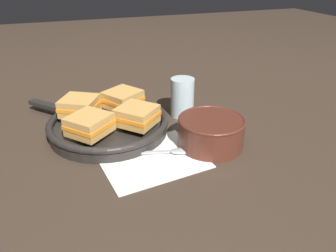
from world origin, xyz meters
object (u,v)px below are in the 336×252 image
(soup_bowl, at_px, (211,130))
(spoon, at_px, (171,151))
(sandwich_far_right, at_px, (80,106))
(sandwich_near_right, at_px, (137,115))
(drinking_glass, at_px, (182,97))
(sandwich_near_left, at_px, (89,124))
(skillet, at_px, (108,125))
(sandwich_far_left, at_px, (123,99))

(soup_bowl, bearing_deg, spoon, -176.88)
(spoon, relative_size, sandwich_far_right, 1.24)
(sandwich_near_right, xyz_separation_m, drinking_glass, (0.16, 0.09, -0.01))
(soup_bowl, distance_m, sandwich_far_right, 0.36)
(spoon, height_order, sandwich_near_left, sandwich_near_left)
(soup_bowl, relative_size, spoon, 1.05)
(sandwich_near_left, relative_size, sandwich_far_right, 1.03)
(sandwich_near_right, height_order, sandwich_far_right, same)
(sandwich_near_right, xyz_separation_m, sandwich_far_right, (-0.13, 0.11, 0.00))
(skillet, distance_m, sandwich_near_left, 0.10)
(skillet, relative_size, sandwich_far_left, 3.08)
(sandwich_near_left, bearing_deg, spoon, -28.90)
(spoon, xyz_separation_m, sandwich_far_left, (-0.06, 0.23, 0.06))
(sandwich_far_right, bearing_deg, sandwich_near_left, -85.28)
(drinking_glass, bearing_deg, soup_bowl, -90.08)
(sandwich_near_left, distance_m, drinking_glass, 0.30)
(sandwich_near_right, bearing_deg, soup_bowl, -32.06)
(soup_bowl, xyz_separation_m, skillet, (-0.23, 0.16, -0.02))
(spoon, distance_m, sandwich_far_left, 0.24)
(skillet, bearing_deg, spoon, -53.55)
(sandwich_far_left, bearing_deg, skillet, -131.71)
(soup_bowl, height_order, drinking_glass, drinking_glass)
(soup_bowl, bearing_deg, sandwich_far_left, 127.62)
(skillet, bearing_deg, drinking_glass, 8.57)
(sandwich_near_right, bearing_deg, sandwich_far_left, 94.72)
(sandwich_near_left, bearing_deg, sandwich_far_left, 49.72)
(sandwich_far_left, bearing_deg, sandwich_near_left, -130.28)
(soup_bowl, bearing_deg, sandwich_far_right, 144.04)
(skillet, bearing_deg, sandwich_near_left, -128.87)
(soup_bowl, distance_m, drinking_glass, 0.19)
(sandwich_far_right, xyz_separation_m, drinking_glass, (0.29, -0.02, -0.01))
(skillet, distance_m, sandwich_far_right, 0.09)
(sandwich_near_right, height_order, sandwich_far_left, same)
(sandwich_near_right, distance_m, sandwich_far_right, 0.17)
(skillet, relative_size, sandwich_near_right, 3.03)
(skillet, height_order, drinking_glass, drinking_glass)
(skillet, distance_m, sandwich_near_right, 0.10)
(skillet, relative_size, sandwich_far_right, 3.12)
(spoon, xyz_separation_m, skillet, (-0.12, 0.16, 0.01))
(sandwich_near_left, relative_size, drinking_glass, 1.13)
(sandwich_far_left, relative_size, drinking_glass, 1.12)
(drinking_glass, bearing_deg, sandwich_far_right, 176.18)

